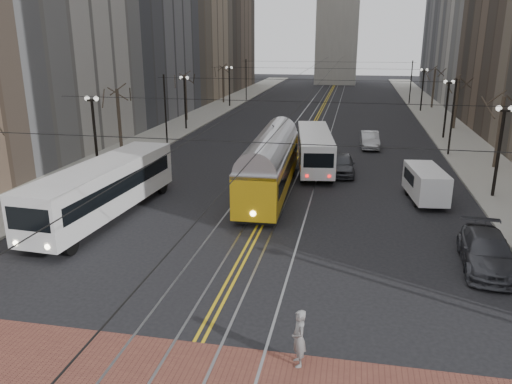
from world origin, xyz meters
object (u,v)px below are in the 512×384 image
at_px(sedan_grey, 342,164).
at_px(sedan_parked, 487,251).
at_px(transit_bus, 104,191).
at_px(sedan_silver, 370,140).
at_px(streetcar, 270,170).
at_px(rear_bus, 314,150).
at_px(pedestrian_b, 299,338).
at_px(cargo_van, 425,185).

height_order(sedan_grey, sedan_parked, sedan_grey).
relative_size(transit_bus, sedan_parked, 2.38).
distance_m(sedan_silver, sedan_parked, 25.46).
bearing_deg(streetcar, sedan_parked, -41.20).
xyz_separation_m(rear_bus, sedan_silver, (4.44, 8.58, -0.67)).
distance_m(streetcar, sedan_grey, 7.32).
bearing_deg(sedan_silver, pedestrian_b, -97.80).
distance_m(transit_bus, sedan_parked, 19.91).
bearing_deg(streetcar, sedan_grey, 49.78).
bearing_deg(transit_bus, pedestrian_b, -39.06).
bearing_deg(rear_bus, sedan_parked, -68.88).
bearing_deg(pedestrian_b, transit_bus, -152.96).
bearing_deg(rear_bus, sedan_grey, -42.00).
distance_m(streetcar, rear_bus, 7.58).
height_order(transit_bus, sedan_grey, transit_bus).
bearing_deg(sedan_parked, rear_bus, 123.00).
height_order(cargo_van, sedan_parked, cargo_van).
bearing_deg(pedestrian_b, rear_bus, 163.36).
xyz_separation_m(streetcar, pedestrian_b, (3.93, -17.79, -0.64)).
bearing_deg(sedan_parked, sedan_silver, 104.64).
relative_size(transit_bus, pedestrian_b, 6.68).
height_order(rear_bus, sedan_silver, rear_bus).
relative_size(transit_bus, cargo_van, 2.63).
relative_size(cargo_van, sedan_parked, 0.91).
distance_m(transit_bus, sedan_grey, 17.75).
distance_m(cargo_van, sedan_silver, 16.02).
relative_size(rear_bus, sedan_silver, 2.40).
height_order(rear_bus, cargo_van, rear_bus).
bearing_deg(pedestrian_b, sedan_grey, 158.24).
xyz_separation_m(sedan_silver, pedestrian_b, (-2.81, -33.59, 0.20)).
height_order(transit_bus, rear_bus, transit_bus).
height_order(streetcar, rear_bus, streetcar).
bearing_deg(sedan_silver, sedan_parked, -82.64).
bearing_deg(cargo_van, sedan_grey, 126.12).
bearing_deg(transit_bus, streetcar, 41.26).
relative_size(cargo_van, sedan_silver, 1.05).
xyz_separation_m(transit_bus, cargo_van, (18.17, 6.56, -0.51)).
bearing_deg(rear_bus, streetcar, -115.30).
height_order(cargo_van, pedestrian_b, cargo_van).
xyz_separation_m(sedan_silver, sedan_parked, (4.59, -25.04, 0.01)).
relative_size(sedan_silver, pedestrian_b, 2.43).
bearing_deg(transit_bus, sedan_silver, 59.38).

